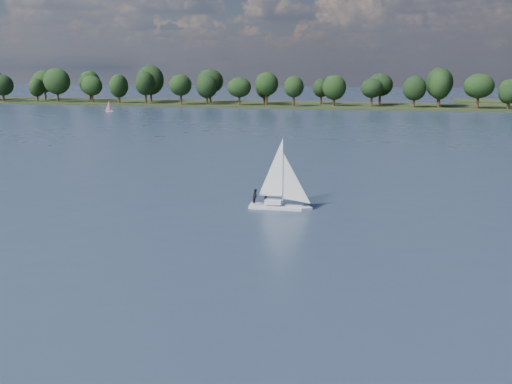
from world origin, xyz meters
TOP-DOWN VIEW (x-y plane):
  - ground at (0.00, 100.00)m, footprint 700.00×700.00m
  - far_shore at (0.00, 212.00)m, footprint 660.00×40.00m
  - sailboat at (10.76, 36.69)m, footprint 6.46×2.09m
  - dinghy_pink at (-76.41, 163.80)m, footprint 2.62×1.38m
  - treeline at (-5.32, 208.74)m, footprint 562.83×73.39m

SIDE VIEW (x-z plane):
  - ground at x=0.00m, z-range 0.00..0.00m
  - far_shore at x=0.00m, z-range -0.75..0.75m
  - dinghy_pink at x=-76.41m, z-range -1.05..2.93m
  - sailboat at x=10.76m, z-range -1.85..6.54m
  - treeline at x=-5.32m, z-range -0.96..16.98m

